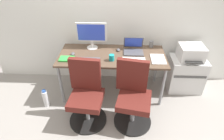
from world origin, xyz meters
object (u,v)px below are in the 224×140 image
object	(u,v)px
printer	(191,53)
office_chair_left	(86,96)
side_cabinet	(185,74)
desktop_monitor	(91,34)
office_chair_right	(133,97)
water_bottle_on_floor	(46,98)
coffee_mug	(111,58)
open_laptop	(133,48)

from	to	relation	value
printer	office_chair_left	bearing A→B (deg)	-154.40
side_cabinet	desktop_monitor	bearing A→B (deg)	176.91
office_chair_left	printer	xyz separation A→B (m)	(1.59, 0.76, 0.29)
office_chair_right	desktop_monitor	world-z (taller)	desktop_monitor
water_bottle_on_floor	office_chair_left	bearing A→B (deg)	-17.39
office_chair_right	coffee_mug	xyz separation A→B (m)	(-0.32, 0.46, 0.35)
office_chair_right	desktop_monitor	size ratio (longest dim) A/B	1.96
coffee_mug	open_laptop	bearing A→B (deg)	40.85
coffee_mug	water_bottle_on_floor	bearing A→B (deg)	-166.60
office_chair_left	open_laptop	size ratio (longest dim) A/B	3.03
office_chair_right	open_laptop	size ratio (longest dim) A/B	3.03
water_bottle_on_floor	open_laptop	xyz separation A→B (m)	(1.36, 0.54, 0.63)
office_chair_left	water_bottle_on_floor	bearing A→B (deg)	162.61
coffee_mug	desktop_monitor	bearing A→B (deg)	131.07
office_chair_left	open_laptop	distance (m)	1.07
desktop_monitor	coffee_mug	bearing A→B (deg)	-48.93
office_chair_left	water_bottle_on_floor	size ratio (longest dim) A/B	3.03
office_chair_left	desktop_monitor	xyz separation A→B (m)	(-0.01, 0.85, 0.55)
office_chair_right	water_bottle_on_floor	world-z (taller)	office_chair_right
office_chair_left	printer	size ratio (longest dim) A/B	2.35
desktop_monitor	side_cabinet	bearing A→B (deg)	-3.09
office_chair_left	desktop_monitor	distance (m)	1.01
coffee_mug	printer	bearing A→B (deg)	13.25
printer	coffee_mug	bearing A→B (deg)	-166.75
open_laptop	side_cabinet	bearing A→B (deg)	0.30
office_chair_left	office_chair_right	bearing A→B (deg)	-0.06
office_chair_right	open_laptop	world-z (taller)	open_laptop
side_cabinet	printer	size ratio (longest dim) A/B	1.49
office_chair_right	printer	xyz separation A→B (m)	(0.95, 0.76, 0.29)
office_chair_left	coffee_mug	xyz separation A→B (m)	(0.33, 0.46, 0.35)
coffee_mug	side_cabinet	bearing A→B (deg)	13.28
office_chair_left	open_laptop	bearing A→B (deg)	48.69
water_bottle_on_floor	side_cabinet	bearing A→B (deg)	13.34
printer	open_laptop	distance (m)	0.92
office_chair_left	side_cabinet	distance (m)	1.77
side_cabinet	coffee_mug	bearing A→B (deg)	-166.72
side_cabinet	printer	xyz separation A→B (m)	(0.00, -0.00, 0.42)
water_bottle_on_floor	office_chair_right	bearing A→B (deg)	-9.30
office_chair_left	printer	distance (m)	1.78
office_chair_left	side_cabinet	xyz separation A→B (m)	(1.59, 0.76, -0.12)
office_chair_left	coffee_mug	bearing A→B (deg)	54.89
office_chair_right	office_chair_left	bearing A→B (deg)	179.94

